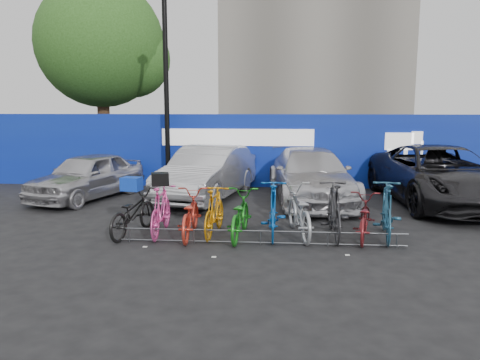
# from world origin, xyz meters

# --- Properties ---
(ground) EXTENTS (100.00, 100.00, 0.00)m
(ground) POSITION_xyz_m (0.00, 0.00, 0.00)
(ground) COLOR black
(ground) RESTS_ON ground
(hoarding) EXTENTS (22.00, 0.18, 2.40)m
(hoarding) POSITION_xyz_m (0.01, 6.00, 1.20)
(hoarding) COLOR #0A1F96
(hoarding) RESTS_ON ground
(tree) EXTENTS (5.40, 5.20, 7.80)m
(tree) POSITION_xyz_m (-6.77, 10.06, 5.07)
(tree) COLOR #382314
(tree) RESTS_ON ground
(lamppost) EXTENTS (0.25, 0.50, 6.11)m
(lamppost) POSITION_xyz_m (-3.20, 5.40, 3.27)
(lamppost) COLOR black
(lamppost) RESTS_ON ground
(bike_rack) EXTENTS (5.60, 0.03, 0.30)m
(bike_rack) POSITION_xyz_m (-0.00, -0.60, 0.16)
(bike_rack) COLOR #595B60
(bike_rack) RESTS_ON ground
(car_0) EXTENTS (2.72, 4.23, 1.34)m
(car_0) POSITION_xyz_m (-5.16, 3.59, 0.67)
(car_0) COLOR #AFAEB3
(car_0) RESTS_ON ground
(car_1) EXTENTS (2.61, 4.87, 1.52)m
(car_1) POSITION_xyz_m (-1.68, 3.86, 0.76)
(car_1) COLOR #B5B6BB
(car_1) RESTS_ON ground
(car_2) EXTENTS (2.55, 5.22, 1.46)m
(car_2) POSITION_xyz_m (1.26, 3.80, 0.73)
(car_2) COLOR silver
(car_2) RESTS_ON ground
(car_3) EXTENTS (3.06, 5.93, 1.60)m
(car_3) POSITION_xyz_m (4.75, 3.61, 0.80)
(car_3) COLOR black
(car_3) RESTS_ON ground
(bike_0) EXTENTS (0.99, 1.89, 0.95)m
(bike_0) POSITION_xyz_m (-2.68, -0.07, 0.47)
(bike_0) COLOR black
(bike_0) RESTS_ON ground
(bike_1) EXTENTS (0.54, 1.76, 1.05)m
(bike_1) POSITION_xyz_m (-2.09, -0.02, 0.53)
(bike_1) COLOR #E64195
(bike_1) RESTS_ON ground
(bike_2) EXTENTS (0.69, 1.84, 0.95)m
(bike_2) POSITION_xyz_m (-1.47, -0.12, 0.48)
(bike_2) COLOR red
(bike_2) RESTS_ON ground
(bike_3) EXTENTS (0.63, 1.72, 1.01)m
(bike_3) POSITION_xyz_m (-0.98, 0.02, 0.51)
(bike_3) COLOR orange
(bike_3) RESTS_ON ground
(bike_4) EXTENTS (0.79, 1.88, 0.96)m
(bike_4) POSITION_xyz_m (-0.44, -0.12, 0.48)
(bike_4) COLOR #187718
(bike_4) RESTS_ON ground
(bike_5) EXTENTS (0.54, 1.90, 1.14)m
(bike_5) POSITION_xyz_m (0.24, 0.04, 0.57)
(bike_5) COLOR #0B4BA0
(bike_5) RESTS_ON ground
(bike_6) EXTENTS (1.02, 2.08, 1.05)m
(bike_6) POSITION_xyz_m (0.76, 0.11, 0.52)
(bike_6) COLOR #9EA1A5
(bike_6) RESTS_ON ground
(bike_7) EXTENTS (0.55, 1.92, 1.16)m
(bike_7) POSITION_xyz_m (1.49, 0.07, 0.58)
(bike_7) COLOR #28282B
(bike_7) RESTS_ON ground
(bike_8) EXTENTS (0.95, 1.80, 0.90)m
(bike_8) POSITION_xyz_m (2.07, -0.03, 0.45)
(bike_8) COLOR maroon
(bike_8) RESTS_ON ground
(bike_9) EXTENTS (0.85, 2.01, 1.17)m
(bike_9) POSITION_xyz_m (2.54, 0.06, 0.59)
(bike_9) COLOR navy
(bike_9) RESTS_ON ground
(cargo_crate) EXTENTS (0.43, 0.36, 0.28)m
(cargo_crate) POSITION_xyz_m (-2.68, -0.07, 1.08)
(cargo_crate) COLOR #0F35B3
(cargo_crate) RESTS_ON bike_0
(cargo_topcase) EXTENTS (0.43, 0.40, 0.26)m
(cargo_topcase) POSITION_xyz_m (-2.09, -0.02, 1.18)
(cargo_topcase) COLOR black
(cargo_topcase) RESTS_ON bike_1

